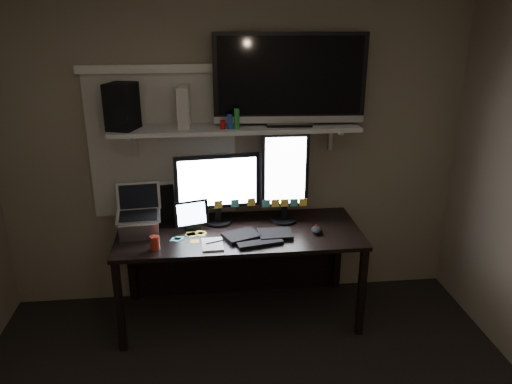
{
  "coord_description": "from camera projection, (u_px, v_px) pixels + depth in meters",
  "views": [
    {
      "loc": [
        -0.24,
        -1.95,
        2.28
      ],
      "look_at": [
        0.11,
        1.25,
        1.1
      ],
      "focal_mm": 35.0,
      "sensor_mm": 36.0,
      "label": 1
    }
  ],
  "objects": [
    {
      "name": "back_wall",
      "position": [
        235.0,
        150.0,
        3.88
      ],
      "size": [
        3.6,
        0.0,
        3.6
      ],
      "primitive_type": "plane",
      "rotation": [
        1.57,
        0.0,
        0.0
      ],
      "color": "#716351",
      "rests_on": "floor"
    },
    {
      "name": "window_blinds",
      "position": [
        163.0,
        146.0,
        3.79
      ],
      "size": [
        1.1,
        0.02,
        1.1
      ],
      "primitive_type": "cube",
      "color": "beige",
      "rests_on": "back_wall"
    },
    {
      "name": "desk",
      "position": [
        238.0,
        245.0,
        3.89
      ],
      "size": [
        1.8,
        0.75,
        0.73
      ],
      "color": "black",
      "rests_on": "floor"
    },
    {
      "name": "wall_shelf",
      "position": [
        236.0,
        128.0,
        3.64
      ],
      "size": [
        1.8,
        0.35,
        0.03
      ],
      "primitive_type": "cube",
      "color": "#B4B4AF",
      "rests_on": "back_wall"
    },
    {
      "name": "monitor_landscape",
      "position": [
        218.0,
        189.0,
        3.75
      ],
      "size": [
        0.64,
        0.13,
        0.56
      ],
      "primitive_type": "cube",
      "rotation": [
        0.0,
        0.0,
        0.1
      ],
      "color": "black",
      "rests_on": "desk"
    },
    {
      "name": "monitor_portrait",
      "position": [
        285.0,
        177.0,
        3.76
      ],
      "size": [
        0.36,
        0.07,
        0.72
      ],
      "primitive_type": "cube",
      "rotation": [
        0.0,
        0.0,
        -0.02
      ],
      "color": "black",
      "rests_on": "desk"
    },
    {
      "name": "keyboard",
      "position": [
        258.0,
        235.0,
        3.61
      ],
      "size": [
        0.53,
        0.3,
        0.03
      ],
      "primitive_type": "cube",
      "rotation": [
        0.0,
        0.0,
        0.21
      ],
      "color": "black",
      "rests_on": "desk"
    },
    {
      "name": "mouse",
      "position": [
        317.0,
        230.0,
        3.67
      ],
      "size": [
        0.09,
        0.13,
        0.04
      ],
      "primitive_type": "ellipsoid",
      "rotation": [
        0.0,
        0.0,
        -0.11
      ],
      "color": "black",
      "rests_on": "desk"
    },
    {
      "name": "notepad",
      "position": [
        212.0,
        244.0,
        3.48
      ],
      "size": [
        0.15,
        0.21,
        0.01
      ],
      "primitive_type": "cube",
      "rotation": [
        0.0,
        0.0,
        0.03
      ],
      "color": "silver",
      "rests_on": "desk"
    },
    {
      "name": "tablet",
      "position": [
        192.0,
        215.0,
        3.71
      ],
      "size": [
        0.27,
        0.17,
        0.22
      ],
      "primitive_type": "cube",
      "rotation": [
        0.0,
        0.0,
        0.27
      ],
      "color": "black",
      "rests_on": "desk"
    },
    {
      "name": "file_sorter",
      "position": [
        158.0,
        201.0,
        3.88
      ],
      "size": [
        0.25,
        0.15,
        0.3
      ],
      "primitive_type": "cube",
      "rotation": [
        0.0,
        0.0,
        0.17
      ],
      "color": "black",
      "rests_on": "desk"
    },
    {
      "name": "laptop",
      "position": [
        138.0,
        212.0,
        3.59
      ],
      "size": [
        0.34,
        0.28,
        0.36
      ],
      "primitive_type": "cube",
      "rotation": [
        0.0,
        0.0,
        0.08
      ],
      "color": "#B3B4B8",
      "rests_on": "desk"
    },
    {
      "name": "cup",
      "position": [
        155.0,
        243.0,
        3.41
      ],
      "size": [
        0.08,
        0.08,
        0.1
      ],
      "primitive_type": "cylinder",
      "rotation": [
        0.0,
        0.0,
        -0.32
      ],
      "color": "maroon",
      "rests_on": "desk"
    },
    {
      "name": "sticky_notes",
      "position": [
        195.0,
        236.0,
        3.62
      ],
      "size": [
        0.33,
        0.28,
        0.0
      ],
      "primitive_type": null,
      "rotation": [
        0.0,
        0.0,
        -0.34
      ],
      "color": "yellow",
      "rests_on": "desk"
    },
    {
      "name": "tv",
      "position": [
        290.0,
        80.0,
        3.57
      ],
      "size": [
        1.1,
        0.26,
        0.66
      ],
      "primitive_type": "cube",
      "rotation": [
        0.0,
        0.0,
        -0.06
      ],
      "color": "black",
      "rests_on": "wall_shelf"
    },
    {
      "name": "game_console",
      "position": [
        184.0,
        106.0,
        3.58
      ],
      "size": [
        0.09,
        0.25,
        0.29
      ],
      "primitive_type": "cube",
      "rotation": [
        0.0,
        0.0,
        -0.06
      ],
      "color": "beige",
      "rests_on": "wall_shelf"
    },
    {
      "name": "speaker",
      "position": [
        122.0,
        106.0,
        3.48
      ],
      "size": [
        0.24,
        0.26,
        0.32
      ],
      "primitive_type": "cube",
      "rotation": [
        0.0,
        0.0,
        -0.34
      ],
      "color": "black",
      "rests_on": "wall_shelf"
    },
    {
      "name": "bottles",
      "position": [
        230.0,
        119.0,
        3.53
      ],
      "size": [
        0.23,
        0.06,
        0.15
      ],
      "primitive_type": null,
      "rotation": [
        0.0,
        0.0,
        -0.02
      ],
      "color": "#A50F0C",
      "rests_on": "wall_shelf"
    }
  ]
}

